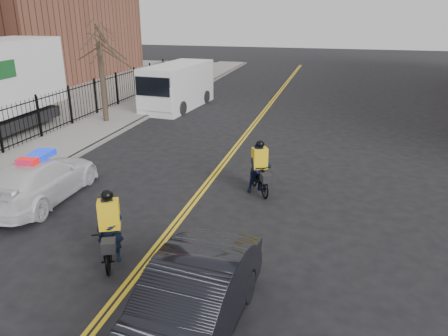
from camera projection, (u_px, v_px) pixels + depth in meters
ground at (174, 226)px, 12.20m from camera, size 120.00×120.00×0.00m
center_line_left at (236, 144)px, 19.48m from camera, size 0.10×60.00×0.01m
center_line_right at (240, 145)px, 19.45m from camera, size 0.10×60.00×0.01m
sidewalk at (88, 132)px, 21.22m from camera, size 3.00×60.00×0.15m
curb at (116, 134)px, 20.87m from camera, size 0.20×60.00×0.15m
iron_fence at (59, 111)px, 21.26m from camera, size 0.12×28.00×2.00m
street_tree at (100, 55)px, 21.87m from camera, size 3.20×3.20×4.80m
police_cruiser at (40, 180)px, 13.64m from camera, size 2.15×4.79×1.52m
dark_sedan at (190, 304)px, 7.81m from camera, size 1.86×4.61×1.49m
cargo_van at (176, 87)px, 26.28m from camera, size 2.81×6.38×2.60m
cyclist_near at (111, 237)px, 10.33m from camera, size 1.37×1.98×1.84m
cyclist_far at (259, 172)px, 14.20m from camera, size 1.31×1.79×1.80m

